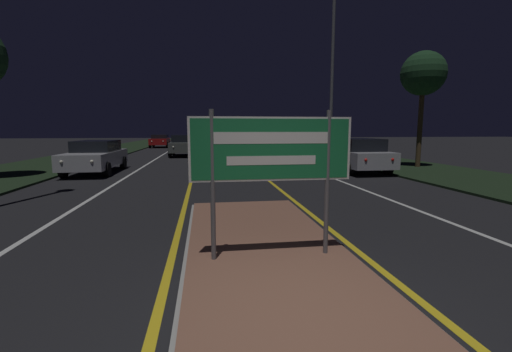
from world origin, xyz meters
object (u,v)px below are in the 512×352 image
(streetlight_right_near, at_px, (333,47))
(car_receding_2, at_px, (235,140))
(car_approaching_1, at_px, (184,145))
(highway_sign, at_px, (272,155))
(car_receding_0, at_px, (356,154))
(car_receding_1, at_px, (246,143))
(car_approaching_0, at_px, (96,156))
(car_approaching_2, at_px, (160,140))

(streetlight_right_near, bearing_deg, car_receding_2, 101.84)
(streetlight_right_near, xyz_separation_m, car_approaching_1, (-8.90, 6.52, -5.83))
(highway_sign, height_order, car_receding_2, highway_sign)
(car_receding_0, distance_m, car_receding_2, 23.73)
(car_receding_0, height_order, car_receding_2, car_receding_0)
(highway_sign, bearing_deg, car_receding_2, 85.91)
(car_receding_0, bearing_deg, car_receding_2, 98.89)
(car_approaching_1, bearing_deg, car_receding_1, 32.22)
(car_receding_1, height_order, car_approaching_0, car_receding_1)
(car_receding_1, relative_size, car_receding_2, 1.10)
(car_receding_2, bearing_deg, car_approaching_2, 176.64)
(car_approaching_0, distance_m, car_approaching_2, 22.70)
(car_approaching_0, relative_size, car_approaching_1, 1.11)
(streetlight_right_near, distance_m, car_approaching_2, 23.90)
(car_receding_1, xyz_separation_m, car_approaching_2, (-8.42, 9.94, -0.07))
(streetlight_right_near, distance_m, car_receding_0, 7.26)
(highway_sign, xyz_separation_m, car_receding_1, (2.60, 24.41, -0.79))
(car_approaching_2, bearing_deg, highway_sign, -80.39)
(car_approaching_0, bearing_deg, car_receding_1, 56.46)
(streetlight_right_near, bearing_deg, car_receding_0, -94.66)
(car_receding_1, distance_m, car_approaching_2, 13.03)
(car_receding_0, relative_size, car_approaching_2, 1.11)
(car_approaching_2, bearing_deg, car_receding_0, -63.54)
(car_receding_2, bearing_deg, highway_sign, -94.09)
(car_receding_2, height_order, car_approaching_0, car_approaching_0)
(car_receding_0, distance_m, car_approaching_0, 12.01)
(highway_sign, xyz_separation_m, car_approaching_0, (-5.85, 11.65, -0.84))
(streetlight_right_near, distance_m, car_receding_2, 20.45)
(car_receding_0, bearing_deg, car_receding_1, 103.98)
(car_receding_2, bearing_deg, streetlight_right_near, -78.16)
(car_receding_0, height_order, car_receding_1, car_receding_1)
(car_receding_1, relative_size, car_approaching_2, 1.09)
(highway_sign, distance_m, car_receding_2, 33.96)
(car_receding_0, relative_size, car_receding_1, 1.02)
(car_receding_1, bearing_deg, car_receding_2, 91.12)
(car_receding_1, xyz_separation_m, car_receding_2, (-0.18, 9.45, -0.06))
(car_receding_0, distance_m, car_approaching_2, 26.73)
(car_receding_1, bearing_deg, car_receding_0, -76.02)
(car_receding_1, distance_m, car_approaching_0, 15.31)
(highway_sign, distance_m, car_approaching_1, 21.37)
(streetlight_right_near, distance_m, car_approaching_0, 13.97)
(car_approaching_0, xyz_separation_m, car_approaching_2, (0.04, 22.70, -0.02))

